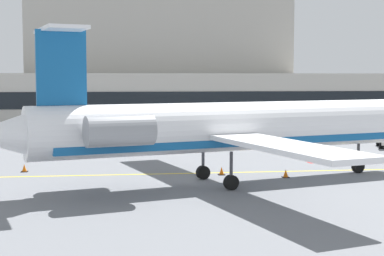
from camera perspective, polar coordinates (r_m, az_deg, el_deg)
name	(u,v)px	position (r m, az deg, el deg)	size (l,w,h in m)	color
ground	(190,184)	(36.95, -0.22, -5.50)	(120.00, 120.00, 0.11)	slate
terminal_building	(184,75)	(84.64, -0.77, 5.24)	(63.82, 15.01, 18.13)	#B7B2A8
regional_jet	(227,127)	(36.45, 3.49, 0.07)	(31.28, 25.94, 9.36)	white
pushback_tractor	(35,131)	(65.20, -15.14, -0.28)	(2.94, 3.65, 1.97)	#19389E
safety_cone_alpha	(286,174)	(39.49, 9.15, -4.45)	(0.47, 0.47, 0.55)	orange
safety_cone_bravo	(222,171)	(40.08, 2.91, -4.25)	(0.47, 0.47, 0.55)	orange
safety_cone_charlie	(24,168)	(42.96, -16.08, -3.82)	(0.47, 0.47, 0.55)	orange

